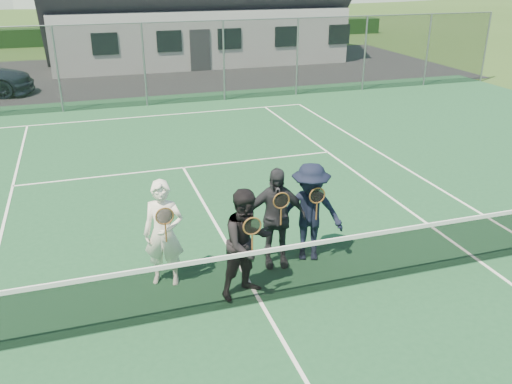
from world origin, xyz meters
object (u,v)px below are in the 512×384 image
(tennis_net, at_px, (261,274))
(player_a, at_px, (164,233))
(player_b, at_px, (247,244))
(player_d, at_px, (310,212))
(player_c, at_px, (275,217))

(tennis_net, xyz_separation_m, player_a, (-1.29, 1.07, 0.38))
(player_b, relative_size, player_d, 1.00)
(player_a, xyz_separation_m, player_c, (1.91, 0.01, -0.00))
(player_a, bearing_deg, tennis_net, -39.49)
(player_c, bearing_deg, player_a, -179.72)
(tennis_net, distance_m, player_a, 1.72)
(tennis_net, xyz_separation_m, player_b, (-0.12, 0.33, 0.38))
(player_c, bearing_deg, player_b, -134.50)
(tennis_net, distance_m, player_b, 0.52)
(tennis_net, relative_size, player_d, 6.49)
(tennis_net, bearing_deg, player_b, 109.93)
(tennis_net, distance_m, player_d, 1.70)
(player_b, distance_m, player_d, 1.57)
(player_d, bearing_deg, player_b, -151.27)
(player_c, bearing_deg, player_d, 0.76)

